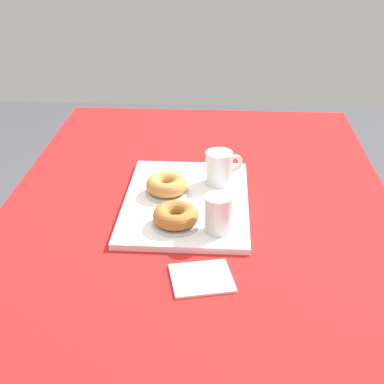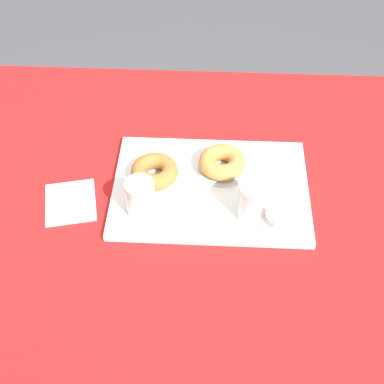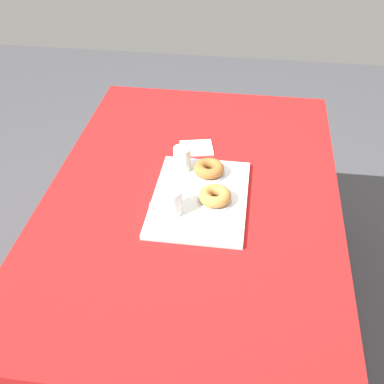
# 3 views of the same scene
# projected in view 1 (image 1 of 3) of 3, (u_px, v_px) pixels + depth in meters

# --- Properties ---
(dining_table) EXTENTS (1.55, 1.01, 0.75)m
(dining_table) POSITION_uv_depth(u_px,v_px,m) (197.00, 239.00, 1.42)
(dining_table) COLOR red
(dining_table) RESTS_ON ground
(serving_tray) EXTENTS (0.45, 0.32, 0.02)m
(serving_tray) POSITION_uv_depth(u_px,v_px,m) (186.00, 201.00, 1.41)
(serving_tray) COLOR white
(serving_tray) RESTS_ON dining_table
(tea_mug_left) EXTENTS (0.08, 0.10, 0.09)m
(tea_mug_left) POSITION_uv_depth(u_px,v_px,m) (220.00, 169.00, 1.47)
(tea_mug_left) COLOR silver
(tea_mug_left) RESTS_ON serving_tray
(water_glass_near) EXTENTS (0.06, 0.06, 0.09)m
(water_glass_near) POSITION_uv_depth(u_px,v_px,m) (218.00, 215.00, 1.25)
(water_glass_near) COLOR silver
(water_glass_near) RESTS_ON serving_tray
(donut_plate_left) EXTENTS (0.12, 0.12, 0.01)m
(donut_plate_left) POSITION_uv_depth(u_px,v_px,m) (167.00, 192.00, 1.43)
(donut_plate_left) COLOR silver
(donut_plate_left) RESTS_ON serving_tray
(sugar_donut_left) EXTENTS (0.11, 0.11, 0.04)m
(sugar_donut_left) POSITION_uv_depth(u_px,v_px,m) (167.00, 185.00, 1.42)
(sugar_donut_left) COLOR #BC7F3D
(sugar_donut_left) RESTS_ON donut_plate_left
(donut_plate_right) EXTENTS (0.12, 0.12, 0.01)m
(donut_plate_right) POSITION_uv_depth(u_px,v_px,m) (176.00, 223.00, 1.29)
(donut_plate_right) COLOR silver
(donut_plate_right) RESTS_ON serving_tray
(sugar_donut_right) EXTENTS (0.11, 0.11, 0.04)m
(sugar_donut_right) POSITION_uv_depth(u_px,v_px,m) (176.00, 215.00, 1.28)
(sugar_donut_right) COLOR #A3662D
(sugar_donut_right) RESTS_ON donut_plate_right
(paper_napkin) EXTENTS (0.14, 0.15, 0.01)m
(paper_napkin) POSITION_uv_depth(u_px,v_px,m) (202.00, 278.00, 1.13)
(paper_napkin) COLOR white
(paper_napkin) RESTS_ON dining_table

